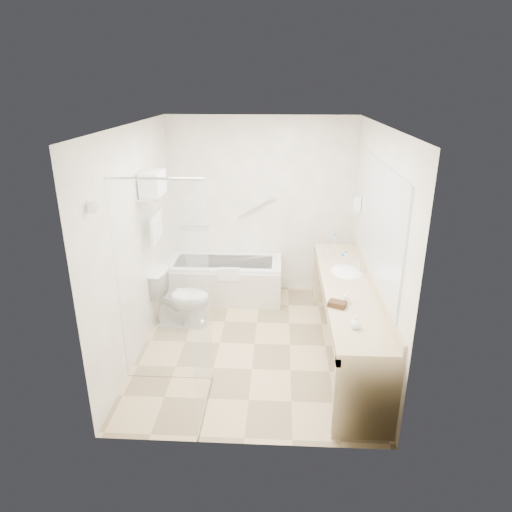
# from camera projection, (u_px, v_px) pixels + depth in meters

# --- Properties ---
(floor) EXTENTS (3.20, 3.20, 0.00)m
(floor) POSITION_uv_depth(u_px,v_px,m) (255.00, 344.00, 5.40)
(floor) COLOR tan
(floor) RESTS_ON ground
(ceiling) EXTENTS (2.60, 3.20, 0.10)m
(ceiling) POSITION_uv_depth(u_px,v_px,m) (254.00, 125.00, 4.51)
(ceiling) COLOR silver
(ceiling) RESTS_ON wall_back
(wall_back) EXTENTS (2.60, 0.10, 2.50)m
(wall_back) POSITION_uv_depth(u_px,v_px,m) (261.00, 207.00, 6.45)
(wall_back) COLOR white
(wall_back) RESTS_ON ground
(wall_front) EXTENTS (2.60, 0.10, 2.50)m
(wall_front) POSITION_uv_depth(u_px,v_px,m) (242.00, 314.00, 3.46)
(wall_front) COLOR white
(wall_front) RESTS_ON ground
(wall_left) EXTENTS (0.10, 3.20, 2.50)m
(wall_left) POSITION_uv_depth(u_px,v_px,m) (137.00, 242.00, 5.02)
(wall_left) COLOR white
(wall_left) RESTS_ON ground
(wall_right) EXTENTS (0.10, 3.20, 2.50)m
(wall_right) POSITION_uv_depth(u_px,v_px,m) (375.00, 247.00, 4.89)
(wall_right) COLOR white
(wall_right) RESTS_ON ground
(bathtub) EXTENTS (1.60, 0.73, 0.59)m
(bathtub) POSITION_uv_depth(u_px,v_px,m) (225.00, 279.00, 6.48)
(bathtub) COLOR white
(bathtub) RESTS_ON floor
(grab_bar_short) EXTENTS (0.40, 0.03, 0.03)m
(grab_bar_short) POSITION_uv_depth(u_px,v_px,m) (195.00, 227.00, 6.56)
(grab_bar_short) COLOR silver
(grab_bar_short) RESTS_ON wall_back
(grab_bar_long) EXTENTS (0.53, 0.03, 0.33)m
(grab_bar_long) POSITION_uv_depth(u_px,v_px,m) (257.00, 207.00, 6.41)
(grab_bar_long) COLOR silver
(grab_bar_long) RESTS_ON wall_back
(shower_enclosure) EXTENTS (0.96, 0.91, 2.11)m
(shower_enclosure) POSITION_uv_depth(u_px,v_px,m) (180.00, 295.00, 4.19)
(shower_enclosure) COLOR silver
(shower_enclosure) RESTS_ON floor
(towel_shelf) EXTENTS (0.24, 0.55, 0.81)m
(towel_shelf) POSITION_uv_depth(u_px,v_px,m) (153.00, 190.00, 5.16)
(towel_shelf) COLOR silver
(towel_shelf) RESTS_ON wall_left
(vanity_counter) EXTENTS (0.55, 2.70, 0.95)m
(vanity_counter) POSITION_uv_depth(u_px,v_px,m) (347.00, 303.00, 4.98)
(vanity_counter) COLOR #C8B285
(vanity_counter) RESTS_ON floor
(sink) EXTENTS (0.40, 0.52, 0.14)m
(sink) POSITION_uv_depth(u_px,v_px,m) (346.00, 274.00, 5.29)
(sink) COLOR white
(sink) RESTS_ON vanity_counter
(faucet) EXTENTS (0.03, 0.03, 0.14)m
(faucet) POSITION_uv_depth(u_px,v_px,m) (360.00, 265.00, 5.24)
(faucet) COLOR silver
(faucet) RESTS_ON vanity_counter
(mirror) EXTENTS (0.02, 2.00, 1.20)m
(mirror) POSITION_uv_depth(u_px,v_px,m) (380.00, 224.00, 4.64)
(mirror) COLOR silver
(mirror) RESTS_ON wall_right
(hairdryer_unit) EXTENTS (0.08, 0.10, 0.18)m
(hairdryer_unit) POSITION_uv_depth(u_px,v_px,m) (357.00, 204.00, 5.80)
(hairdryer_unit) COLOR white
(hairdryer_unit) RESTS_ON wall_right
(toilet) EXTENTS (0.78, 0.48, 0.73)m
(toilet) POSITION_uv_depth(u_px,v_px,m) (181.00, 298.00, 5.72)
(toilet) COLOR white
(toilet) RESTS_ON floor
(amenity_basket) EXTENTS (0.20, 0.17, 0.06)m
(amenity_basket) POSITION_uv_depth(u_px,v_px,m) (337.00, 304.00, 4.44)
(amenity_basket) COLOR #3E2616
(amenity_basket) RESTS_ON vanity_counter
(soap_bottle_a) EXTENTS (0.08, 0.14, 0.06)m
(soap_bottle_a) POSITION_uv_depth(u_px,v_px,m) (347.00, 300.00, 4.51)
(soap_bottle_a) COLOR white
(soap_bottle_a) RESTS_ON vanity_counter
(soap_bottle_b) EXTENTS (0.13, 0.15, 0.09)m
(soap_bottle_b) POSITION_uv_depth(u_px,v_px,m) (356.00, 324.00, 4.04)
(soap_bottle_b) COLOR white
(soap_bottle_b) RESTS_ON vanity_counter
(water_bottle_left) EXTENTS (0.06, 0.06, 0.20)m
(water_bottle_left) POSITION_uv_depth(u_px,v_px,m) (342.00, 262.00, 5.30)
(water_bottle_left) COLOR silver
(water_bottle_left) RESTS_ON vanity_counter
(water_bottle_mid) EXTENTS (0.06, 0.06, 0.20)m
(water_bottle_mid) POSITION_uv_depth(u_px,v_px,m) (334.00, 241.00, 5.99)
(water_bottle_mid) COLOR silver
(water_bottle_mid) RESTS_ON vanity_counter
(water_bottle_right) EXTENTS (0.05, 0.05, 0.17)m
(water_bottle_right) POSITION_uv_depth(u_px,v_px,m) (346.00, 258.00, 5.45)
(water_bottle_right) COLOR silver
(water_bottle_right) RESTS_ON vanity_counter
(drinking_glass_near) EXTENTS (0.09, 0.09, 0.10)m
(drinking_glass_near) POSITION_uv_depth(u_px,v_px,m) (335.00, 251.00, 5.76)
(drinking_glass_near) COLOR silver
(drinking_glass_near) RESTS_ON vanity_counter
(drinking_glass_far) EXTENTS (0.08, 0.08, 0.08)m
(drinking_glass_far) POSITION_uv_depth(u_px,v_px,m) (326.00, 253.00, 5.72)
(drinking_glass_far) COLOR silver
(drinking_glass_far) RESTS_ON vanity_counter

